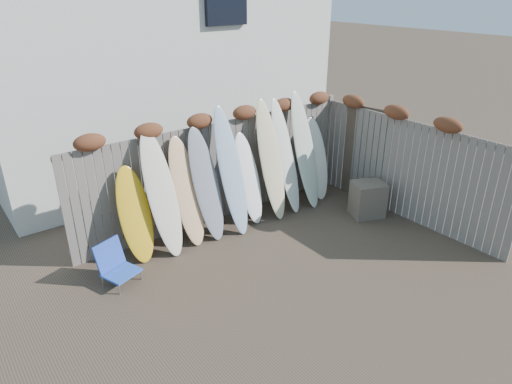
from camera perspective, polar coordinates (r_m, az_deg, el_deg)
ground at (r=7.78m, az=5.43°, el=-9.68°), size 80.00×80.00×0.00m
back_fence at (r=8.95m, az=-4.33°, el=3.71°), size 6.05×0.28×2.24m
right_fence at (r=9.48m, az=18.22°, el=3.46°), size 0.28×4.40×2.24m
house at (r=12.25m, az=-13.98°, el=18.51°), size 8.50×5.50×6.33m
beach_chair at (r=7.67m, az=-17.18°, el=-8.58°), size 0.66×0.68×0.68m
wooden_crate at (r=9.57m, az=13.79°, el=-0.89°), size 0.77×0.71×0.72m
lattice_panel at (r=10.10m, az=14.36°, el=4.47°), size 0.33×1.34×2.04m
surfboard_0 at (r=7.95m, az=-14.88°, el=-2.79°), size 0.57×0.61×1.64m
surfboard_1 at (r=7.96m, az=-11.70°, el=-0.28°), size 0.61×0.81×2.17m
surfboard_2 at (r=8.24m, az=-8.66°, el=0.02°), size 0.54×0.71×1.95m
surfboard_3 at (r=8.36m, az=-6.25°, el=0.94°), size 0.59×0.77×2.06m
surfboard_4 at (r=8.51m, az=-3.15°, el=2.59°), size 0.49×0.83×2.36m
surfboard_5 at (r=8.94m, az=-0.94°, el=1.68°), size 0.53×0.66×1.77m
surfboard_6 at (r=9.09m, az=1.85°, el=4.00°), size 0.52×0.84×2.34m
surfboard_7 at (r=9.34m, az=3.72°, el=4.42°), size 0.52×0.84×2.30m
surfboard_8 at (r=9.61m, az=6.13°, el=5.17°), size 0.51×0.84×2.38m
surfboard_9 at (r=10.08m, az=7.53°, el=4.14°), size 0.61×0.68×1.75m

